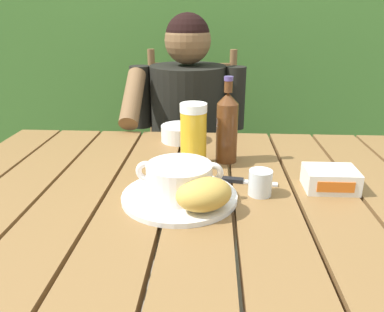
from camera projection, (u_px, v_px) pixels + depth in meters
The scene contains 13 objects.
dining_table at pixel (200, 222), 0.97m from camera, with size 1.37×0.96×0.78m.
hedge_backdrop at pixel (206, 55), 2.49m from camera, with size 3.83×0.88×2.06m.
chair_near_diner at pixel (190, 162), 1.91m from camera, with size 0.44×0.48×1.02m.
person_eating at pixel (187, 132), 1.64m from camera, with size 0.48×0.47×1.19m.
serving_plate at pixel (180, 196), 0.90m from camera, with size 0.27×0.27×0.01m.
soup_bowl at pixel (179, 179), 0.88m from camera, with size 0.20×0.15×0.08m.
bread_roll at pixel (204, 194), 0.81m from camera, with size 0.16×0.14×0.07m.
beer_glass at pixel (193, 135), 1.06m from camera, with size 0.07×0.07×0.18m.
beer_bottle at pixel (227, 126), 1.09m from camera, with size 0.06×0.06×0.25m.
water_glass_small at pixel (260, 183), 0.91m from camera, with size 0.06×0.06×0.06m.
butter_tub at pixel (330, 179), 0.94m from camera, with size 0.13×0.10×0.05m.
table_knife at pixel (242, 181), 0.98m from camera, with size 0.15×0.04×0.01m.
diner_bowl at pixel (181, 133), 1.29m from camera, with size 0.13×0.13×0.05m.
Camera 1 is at (0.03, -0.85, 1.19)m, focal length 35.67 mm.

